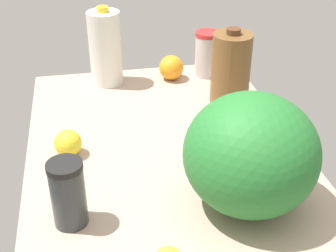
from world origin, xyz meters
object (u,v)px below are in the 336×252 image
at_px(milk_jug, 105,48).
at_px(lemon_by_jug, 68,143).
at_px(watermelon, 251,154).
at_px(shaker_bottle, 68,194).
at_px(orange_loose, 171,68).
at_px(chocolate_milk_jug, 231,68).
at_px(tumbler_cup, 207,54).

xyz_separation_m(milk_jug, lemon_by_jug, (0.44, -0.14, -0.09)).
xyz_separation_m(watermelon, lemon_by_jug, (-0.28, -0.41, -0.10)).
relative_size(shaker_bottle, watermelon, 0.53).
relative_size(orange_loose, lemon_by_jug, 1.17).
xyz_separation_m(chocolate_milk_jug, shaker_bottle, (0.50, -0.52, -0.04)).
bearing_deg(tumbler_cup, chocolate_milk_jug, 5.49).
bearing_deg(milk_jug, tumbler_cup, 89.37).
bearing_deg(chocolate_milk_jug, milk_jug, -119.42).
xyz_separation_m(watermelon, orange_loose, (-0.71, -0.04, -0.10)).
xyz_separation_m(chocolate_milk_jug, watermelon, (0.51, -0.12, 0.02)).
distance_m(shaker_bottle, tumbler_cup, 0.87).
bearing_deg(orange_loose, shaker_bottle, -27.69).
height_order(chocolate_milk_jug, watermelon, watermelon).
height_order(shaker_bottle, orange_loose, shaker_bottle).
relative_size(shaker_bottle, tumbler_cup, 0.97).
relative_size(chocolate_milk_jug, shaker_bottle, 1.55).
distance_m(tumbler_cup, watermelon, 0.73).
xyz_separation_m(tumbler_cup, watermelon, (0.72, -0.09, 0.06)).
distance_m(watermelon, orange_loose, 0.72).
xyz_separation_m(orange_loose, lemon_by_jug, (0.43, -0.37, -0.01)).
xyz_separation_m(shaker_bottle, watermelon, (0.01, 0.41, 0.06)).
height_order(shaker_bottle, tumbler_cup, tumbler_cup).
bearing_deg(orange_loose, tumbler_cup, 94.46).
xyz_separation_m(milk_jug, watermelon, (0.73, 0.27, 0.01)).
distance_m(tumbler_cup, lemon_by_jug, 0.67).
distance_m(shaker_bottle, watermelon, 0.41).
bearing_deg(chocolate_milk_jug, lemon_by_jug, -66.77).
distance_m(shaker_bottle, lemon_by_jug, 0.28).
bearing_deg(milk_jug, orange_loose, 86.40).
bearing_deg(lemon_by_jug, watermelon, 55.33).
bearing_deg(lemon_by_jug, shaker_bottle, 0.58).
height_order(milk_jug, watermelon, watermelon).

